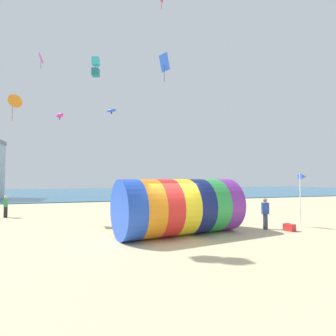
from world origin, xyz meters
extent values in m
plane|color=#CCBA8C|center=(0.00, 0.00, 0.00)|extent=(120.00, 120.00, 0.00)
cube|color=#236084|center=(0.00, 39.73, 0.05)|extent=(120.00, 40.00, 0.10)
cylinder|color=blue|center=(-2.04, 0.29, 1.34)|extent=(1.39, 2.80, 2.69)
cylinder|color=orange|center=(-1.19, 0.47, 1.34)|extent=(1.39, 2.80, 2.69)
cylinder|color=red|center=(-0.34, 0.64, 1.34)|extent=(1.39, 2.80, 2.69)
cylinder|color=yellow|center=(0.51, 0.81, 1.34)|extent=(1.39, 2.80, 2.69)
cylinder|color=navy|center=(1.36, 0.99, 1.34)|extent=(1.39, 2.80, 2.69)
cylinder|color=green|center=(2.21, 1.16, 1.34)|extent=(1.39, 2.80, 2.69)
cylinder|color=purple|center=(3.06, 1.33, 1.34)|extent=(1.39, 2.80, 2.69)
cylinder|color=black|center=(3.51, 1.42, 1.34)|extent=(0.55, 2.43, 2.47)
cylinder|color=#383D56|center=(5.37, 0.82, 0.41)|extent=(0.24, 0.24, 0.81)
cube|color=#2D4CA5|center=(5.37, 0.82, 1.12)|extent=(0.41, 0.32, 0.61)
sphere|color=#9E7051|center=(5.37, 0.82, 1.55)|extent=(0.22, 0.22, 0.22)
cone|color=orange|center=(-8.44, 7.06, 7.46)|extent=(1.21, 1.23, 0.92)
cylinder|color=#8F4F12|center=(-8.44, 7.06, 6.78)|extent=(0.03, 0.03, 0.92)
cube|color=#D1339E|center=(-7.79, 12.24, 12.73)|extent=(0.43, 0.57, 0.70)
cylinder|color=#7D1E5E|center=(-7.79, 12.24, 12.21)|extent=(0.03, 0.03, 0.75)
cylinder|color=maroon|center=(1.58, 8.37, 16.52)|extent=(0.03, 0.03, 0.65)
cube|color=blue|center=(0.78, 4.57, 10.13)|extent=(0.59, 0.78, 1.04)
cylinder|color=navy|center=(0.78, 4.57, 9.40)|extent=(0.03, 0.03, 1.07)
ellipsoid|color=#D1339E|center=(-6.74, 16.46, 8.98)|extent=(1.14, 1.46, 0.54)
cube|color=#7D1E5E|center=(-6.74, 16.46, 8.69)|extent=(0.11, 0.18, 0.35)
cube|color=#2DB2C6|center=(-3.40, 10.73, 12.34)|extent=(0.69, 0.69, 0.61)
cube|color=#1B6B77|center=(-3.40, 10.73, 11.43)|extent=(0.69, 0.69, 0.61)
cylinder|color=black|center=(-3.40, 10.73, 11.89)|extent=(0.02, 0.02, 1.62)
ellipsoid|color=blue|center=(-1.81, 15.03, 9.46)|extent=(1.13, 1.02, 0.45)
cube|color=navy|center=(-1.81, 15.03, 9.24)|extent=(0.13, 0.11, 0.27)
cylinder|color=black|center=(-9.32, 9.35, 0.38)|extent=(0.24, 0.24, 0.75)
cube|color=#338C4C|center=(-9.32, 9.35, 1.03)|extent=(0.27, 0.39, 0.56)
sphere|color=beige|center=(-9.32, 9.35, 1.44)|extent=(0.20, 0.20, 0.20)
cylinder|color=black|center=(10.80, 13.39, 0.41)|extent=(0.24, 0.24, 0.81)
cube|color=#338C4C|center=(10.80, 13.39, 1.11)|extent=(0.36, 0.42, 0.61)
sphere|color=beige|center=(10.80, 13.39, 1.55)|extent=(0.22, 0.22, 0.22)
cylinder|color=silver|center=(7.74, 0.89, 1.50)|extent=(0.05, 0.05, 3.00)
cone|color=blue|center=(7.96, 0.89, 2.82)|extent=(0.45, 0.36, 0.36)
cube|color=red|center=(6.28, 0.09, 0.18)|extent=(0.48, 0.59, 0.36)
camera|label=1|loc=(-3.57, -11.28, 2.73)|focal=28.00mm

